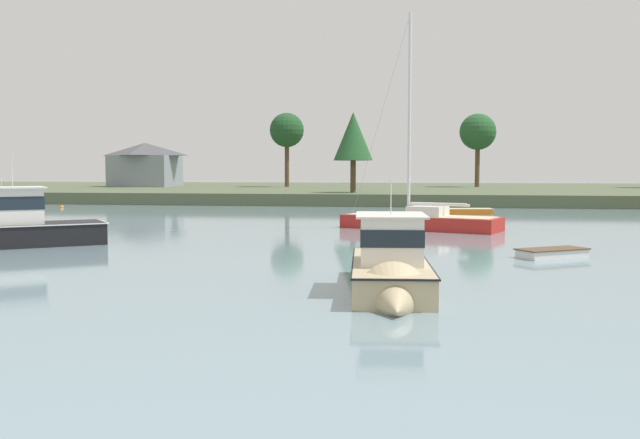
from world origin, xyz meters
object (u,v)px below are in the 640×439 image
(sailboat_red, at_px, (420,225))
(cruiser_sand, at_px, (391,275))
(dinghy_orange, at_px, (467,212))
(mooring_buoy_orange, at_px, (62,207))
(cruiser_maroon, at_px, (0,208))
(dinghy_white, at_px, (552,254))

(sailboat_red, relative_size, cruiser_sand, 1.72)
(dinghy_orange, bearing_deg, mooring_buoy_orange, 174.63)
(cruiser_maroon, height_order, dinghy_orange, cruiser_maroon)
(dinghy_orange, bearing_deg, cruiser_sand, -96.22)
(dinghy_orange, distance_m, mooring_buoy_orange, 36.97)
(cruiser_maroon, height_order, mooring_buoy_orange, cruiser_maroon)
(sailboat_red, relative_size, dinghy_orange, 3.21)
(cruiser_maroon, bearing_deg, sailboat_red, -15.01)
(cruiser_sand, distance_m, mooring_buoy_orange, 51.71)
(cruiser_maroon, xyz_separation_m, mooring_buoy_orange, (0.14, 9.14, -0.45))
(dinghy_orange, relative_size, mooring_buoy_orange, 10.39)
(cruiser_sand, relative_size, mooring_buoy_orange, 19.41)
(cruiser_maroon, distance_m, cruiser_sand, 45.12)
(dinghy_orange, xyz_separation_m, mooring_buoy_orange, (-36.81, 3.46, -0.10))
(mooring_buoy_orange, bearing_deg, cruiser_sand, -50.58)
(sailboat_red, bearing_deg, dinghy_white, -66.46)
(sailboat_red, relative_size, mooring_buoy_orange, 33.40)
(sailboat_red, xyz_separation_m, mooring_buoy_orange, (-33.34, 18.12, -0.20))
(sailboat_red, distance_m, cruiser_maroon, 34.66)
(dinghy_white, relative_size, dinghy_orange, 0.76)
(cruiser_maroon, distance_m, dinghy_white, 44.50)
(cruiser_maroon, bearing_deg, cruiser_sand, -43.06)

